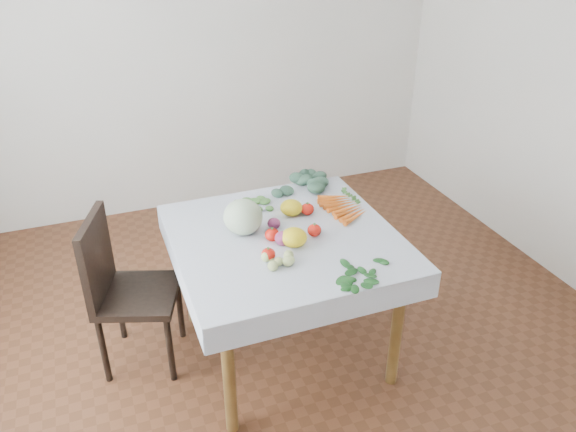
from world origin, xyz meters
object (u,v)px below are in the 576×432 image
at_px(heirloom_back, 291,208).
at_px(carrot_bunch, 343,207).
at_px(chair, 120,283).
at_px(table, 285,253).
at_px(cabbage, 243,217).

height_order(heirloom_back, carrot_bunch, heirloom_back).
xyz_separation_m(chair, heirloom_back, (0.94, -0.04, 0.29)).
bearing_deg(chair, table, -15.82).
bearing_deg(chair, cabbage, -11.19).
bearing_deg(cabbage, chair, 168.81).
bearing_deg(carrot_bunch, heirloom_back, 171.09).
bearing_deg(chair, carrot_bunch, -3.81).
xyz_separation_m(chair, carrot_bunch, (1.23, -0.08, 0.26)).
bearing_deg(heirloom_back, chair, 177.78).
relative_size(table, chair, 1.12).
xyz_separation_m(table, heirloom_back, (0.11, 0.20, 0.15)).
distance_m(cabbage, carrot_bunch, 0.60).
height_order(chair, cabbage, cabbage).
distance_m(cabbage, heirloom_back, 0.32).
relative_size(chair, carrot_bunch, 2.54).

